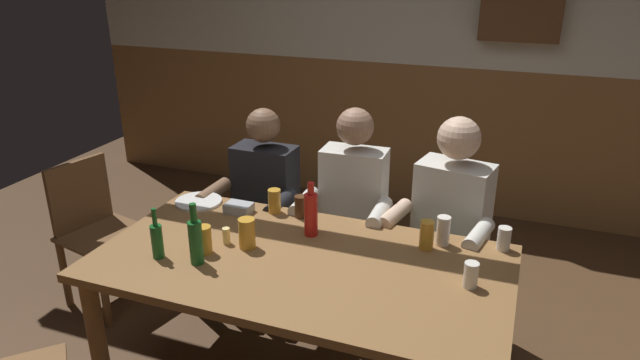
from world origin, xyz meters
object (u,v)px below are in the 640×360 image
at_px(pint_glass_0, 274,201).
at_px(pint_glass_4, 247,233).
at_px(person_1, 349,210).
at_px(bottle_0, 196,240).
at_px(pint_glass_7, 504,239).
at_px(table_candle, 226,236).
at_px(person_0, 260,200).
at_px(pint_glass_1, 427,235).
at_px(dining_table, 300,277).
at_px(person_2, 447,222).
at_px(pint_glass_3, 471,275).
at_px(bottle_2, 311,213).
at_px(pint_glass_6, 443,231).
at_px(chair_empty_near_right, 97,228).
at_px(pint_glass_2, 204,240).
at_px(plate_0, 199,202).
at_px(condiment_caddy, 239,208).
at_px(pint_glass_5, 301,207).
at_px(bottle_1, 157,240).

relative_size(pint_glass_0, pint_glass_4, 0.89).
distance_m(person_1, bottle_0, 1.01).
bearing_deg(pint_glass_7, table_candle, -161.77).
bearing_deg(bottle_0, person_0, 99.05).
bearing_deg(pint_glass_4, bottle_0, -124.66).
relative_size(pint_glass_1, pint_glass_4, 0.95).
bearing_deg(dining_table, person_2, 53.05).
height_order(person_0, bottle_0, person_0).
xyz_separation_m(person_2, pint_glass_3, (0.20, -0.68, 0.11)).
bearing_deg(person_1, bottle_2, 83.13).
relative_size(person_1, pint_glass_6, 8.84).
relative_size(dining_table, pint_glass_0, 14.35).
bearing_deg(pint_glass_6, chair_empty_near_right, -179.15).
bearing_deg(person_1, pint_glass_7, 159.44).
relative_size(bottle_2, pint_glass_3, 2.47).
xyz_separation_m(dining_table, pint_glass_2, (-0.43, -0.10, 0.16)).
bearing_deg(person_1, plate_0, 22.40).
bearing_deg(bottle_2, plate_0, 169.62).
distance_m(dining_table, plate_0, 0.85).
bearing_deg(person_2, condiment_caddy, 31.08).
xyz_separation_m(bottle_0, pint_glass_5, (0.25, 0.60, -0.05)).
relative_size(chair_empty_near_right, bottle_1, 3.66).
distance_m(bottle_1, pint_glass_3, 1.37).
relative_size(person_2, table_candle, 15.67).
xyz_separation_m(bottle_2, pint_glass_1, (0.55, 0.06, -0.05)).
bearing_deg(bottle_1, table_candle, 45.15).
distance_m(person_0, pint_glass_3, 1.47).
bearing_deg(chair_empty_near_right, pint_glass_7, 104.89).
height_order(pint_glass_3, pint_glass_4, pint_glass_4).
distance_m(chair_empty_near_right, bottle_0, 1.25).
height_order(plate_0, bottle_1, bottle_1).
relative_size(bottle_0, bottle_1, 1.19).
distance_m(bottle_2, pint_glass_5, 0.22).
xyz_separation_m(pint_glass_0, pint_glass_4, (0.04, -0.39, 0.01)).
distance_m(pint_glass_5, pint_glass_7, 1.01).
height_order(person_2, condiment_caddy, person_2).
bearing_deg(person_0, plate_0, 60.09).
relative_size(pint_glass_2, pint_glass_4, 0.91).
xyz_separation_m(pint_glass_0, pint_glass_7, (1.16, 0.01, -0.01)).
xyz_separation_m(pint_glass_4, pint_glass_6, (0.84, 0.35, -0.00)).
height_order(dining_table, pint_glass_7, pint_glass_7).
bearing_deg(person_2, bottle_2, 50.40).
xyz_separation_m(person_1, pint_glass_2, (-0.43, -0.81, 0.13)).
bearing_deg(person_1, condiment_caddy, 35.07).
bearing_deg(pint_glass_7, bottle_1, -156.59).
bearing_deg(bottle_0, plate_0, 121.68).
xyz_separation_m(dining_table, person_2, (0.54, 0.72, 0.04)).
bearing_deg(pint_glass_2, dining_table, 12.68).
distance_m(person_0, table_candle, 0.73).
distance_m(bottle_1, pint_glass_7, 1.58).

